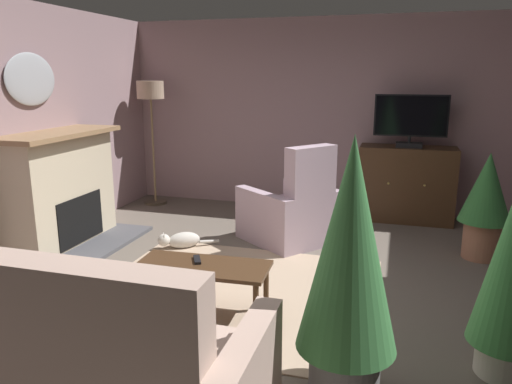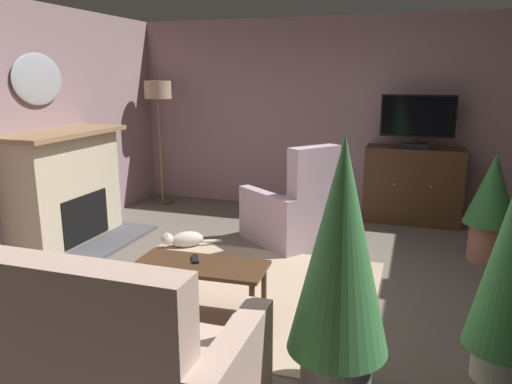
{
  "view_description": "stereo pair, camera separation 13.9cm",
  "coord_description": "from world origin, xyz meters",
  "views": [
    {
      "loc": [
        1.01,
        -3.72,
        1.88
      ],
      "look_at": [
        -0.16,
        0.28,
        0.88
      ],
      "focal_mm": 34.32,
      "sensor_mm": 36.0,
      "label": 1
    },
    {
      "loc": [
        1.14,
        -3.68,
        1.88
      ],
      "look_at": [
        -0.16,
        0.28,
        0.88
      ],
      "focal_mm": 34.32,
      "sensor_mm": 36.0,
      "label": 2
    }
  ],
  "objects": [
    {
      "name": "coffee_table",
      "position": [
        -0.4,
        -0.39,
        0.37
      ],
      "size": [
        1.07,
        0.5,
        0.43
      ],
      "color": "#422B19",
      "rests_on": "ground_plane"
    },
    {
      "name": "wall_back",
      "position": [
        0.0,
        3.15,
        1.32
      ],
      "size": [
        6.22,
        0.1,
        2.64
      ],
      "primitive_type": "cube",
      "color": "gray",
      "rests_on": "ground_plane"
    },
    {
      "name": "ground_plane",
      "position": [
        0.0,
        0.0,
        -0.02
      ],
      "size": [
        6.22,
        6.81,
        0.04
      ],
      "primitive_type": "cube",
      "color": "#665B51"
    },
    {
      "name": "television",
      "position": [
        1.14,
        2.75,
        1.33
      ],
      "size": [
        0.9,
        0.2,
        0.66
      ],
      "color": "black",
      "rests_on": "tv_cabinet"
    },
    {
      "name": "tv_remote",
      "position": [
        -0.47,
        -0.33,
        0.44
      ],
      "size": [
        0.12,
        0.17,
        0.02
      ],
      "primitive_type": "cube",
      "rotation": [
        0.0,
        0.0,
        2.05
      ],
      "color": "black",
      "rests_on": "coffee_table"
    },
    {
      "name": "potted_plant_small_fern_corner",
      "position": [
        0.79,
        -1.09,
        0.86
      ],
      "size": [
        0.59,
        0.59,
        1.57
      ],
      "color": "slate",
      "rests_on": "ground_plane"
    },
    {
      "name": "cat",
      "position": [
        -1.23,
        0.98,
        0.09
      ],
      "size": [
        0.59,
        0.41,
        0.2
      ],
      "color": "beige",
      "rests_on": "ground_plane"
    },
    {
      "name": "tv_cabinet",
      "position": [
        1.14,
        2.8,
        0.47
      ],
      "size": [
        1.21,
        0.5,
        0.98
      ],
      "color": "black",
      "rests_on": "ground_plane"
    },
    {
      "name": "sofa_floral",
      "position": [
        -0.56,
        -1.73,
        0.34
      ],
      "size": [
        2.0,
        0.86,
        1.05
      ],
      "color": "#BC9E8E",
      "rests_on": "ground_plane"
    },
    {
      "name": "rug_central",
      "position": [
        -0.3,
        0.07,
        0.01
      ],
      "size": [
        2.44,
        2.17,
        0.01
      ],
      "primitive_type": "cube",
      "color": "tan",
      "rests_on": "ground_plane"
    },
    {
      "name": "floor_lamp",
      "position": [
        -2.42,
        2.66,
        1.47
      ],
      "size": [
        0.38,
        0.38,
        1.79
      ],
      "color": "#4C4233",
      "rests_on": "ground_plane"
    },
    {
      "name": "armchair_near_window",
      "position": [
        -0.11,
        1.56,
        0.34
      ],
      "size": [
        1.25,
        1.24,
        1.14
      ],
      "color": "#AD93A3",
      "rests_on": "ground_plane"
    },
    {
      "name": "wall_mirror_oval",
      "position": [
        -2.78,
        0.71,
        1.83
      ],
      "size": [
        0.06,
        0.75,
        0.56
      ],
      "primitive_type": "ellipsoid",
      "color": "#B2B7BF"
    },
    {
      "name": "potted_plant_tall_palm_by_window",
      "position": [
        1.91,
        1.6,
        0.64
      ],
      "size": [
        0.52,
        0.52,
        1.12
      ],
      "color": "#99664C",
      "rests_on": "ground_plane"
    },
    {
      "name": "fireplace",
      "position": [
        -2.53,
        0.71,
        0.62
      ],
      "size": [
        0.97,
        1.57,
        1.28
      ],
      "color": "#4C4C51",
      "rests_on": "ground_plane"
    }
  ]
}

